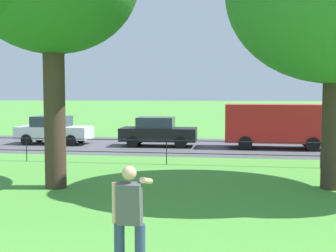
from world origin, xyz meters
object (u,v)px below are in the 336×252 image
person_thrower (130,218)px  car_white_far_right (54,130)px  panel_van_right (276,123)px  car_black_far_left (158,132)px

person_thrower → car_white_far_right: 18.54m
panel_van_right → car_black_far_left: bearing=179.8°
car_black_far_left → panel_van_right: size_ratio=0.80×
car_white_far_right → panel_van_right: (11.92, -0.18, 0.49)m
person_thrower → car_black_far_left: bearing=98.1°
car_white_far_right → car_black_far_left: size_ratio=0.99×
person_thrower → car_black_far_left: (-2.34, 16.48, -0.16)m
car_black_far_left → panel_van_right: bearing=-0.2°
person_thrower → car_white_far_right: person_thrower is taller
person_thrower → car_black_far_left: size_ratio=0.43×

